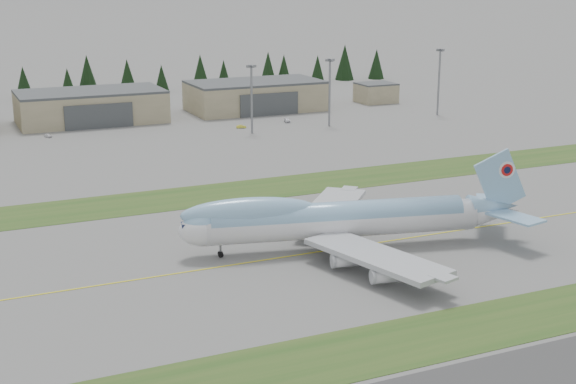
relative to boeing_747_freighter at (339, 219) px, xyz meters
name	(u,v)px	position (x,y,z in m)	size (l,w,h in m)	color
ground	(334,250)	(-0.99, -0.07, -5.75)	(7000.00, 7000.00, 0.00)	#5F5F5C
grass_strip_near	(458,331)	(-0.99, -38.07, -5.75)	(400.00, 14.00, 0.08)	#2A4D1B
grass_strip_far	(245,191)	(-0.99, 44.93, -5.75)	(400.00, 18.00, 0.08)	#2A4D1B
taxiway_line_main	(334,250)	(-0.99, -0.07, -5.75)	(400.00, 0.40, 0.02)	yellow
boeing_747_freighter	(339,219)	(0.00, 0.00, 0.00)	(66.39, 55.72, 17.42)	silver
hangar_center	(91,106)	(-15.99, 149.82, -0.36)	(48.00, 26.60, 10.80)	gray
hangar_right	(255,96)	(44.01, 149.82, -0.36)	(48.00, 26.60, 10.80)	gray
control_shed	(376,93)	(94.01, 147.93, -1.95)	(14.00, 12.00, 7.60)	gray
floodlight_masts	(261,83)	(30.41, 111.44, 9.74)	(165.09, 7.29, 23.31)	slate
service_vehicle_a	(48,137)	(-33.44, 128.75, -5.75)	(1.25, 3.10, 1.06)	silver
service_vehicle_b	(241,128)	(26.32, 118.46, -5.75)	(1.15, 3.27, 1.08)	gold
service_vehicle_c	(287,122)	(44.54, 122.37, -5.75)	(1.78, 4.38, 1.27)	silver
conifer_belt	(121,77)	(8.76, 213.01, 1.26)	(273.94, 15.73, 16.62)	black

